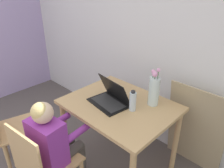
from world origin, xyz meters
The scene contains 9 objects.
wall_back centered at (0.00, 2.23, 1.25)m, with size 6.40×0.05×2.50m.
dining_table centered at (0.12, 1.58, 0.65)m, with size 0.97×0.76×0.75m.
chair_occupied centered at (-0.01, 0.85, 0.45)m, with size 0.44×0.44×0.86m.
chair_spare centered at (-0.65, 0.87, 0.45)m, with size 0.49×0.49×0.86m.
person_seated centered at (-0.03, 0.97, 0.62)m, with size 0.34×0.45×1.01m.
laptop centered at (0.04, 1.54, 0.81)m, with size 0.39×0.29×0.23m.
flower_vase centered at (0.33, 1.78, 0.90)m, with size 0.09×0.09×0.36m.
water_bottle centered at (0.26, 1.58, 0.84)m, with size 0.06×0.06×0.19m.
cardboard_panel centered at (0.64, 2.10, 0.46)m, with size 0.56×0.14×0.92m.
Camera 1 is at (1.23, 0.33, 1.81)m, focal length 35.00 mm.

